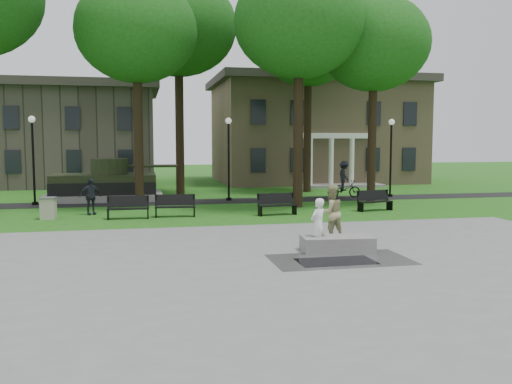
{
  "coord_description": "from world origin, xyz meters",
  "views": [
    {
      "loc": [
        -4.39,
        -18.29,
        3.42
      ],
      "look_at": [
        0.03,
        2.56,
        1.4
      ],
      "focal_mm": 38.0,
      "sensor_mm": 36.0,
      "label": 1
    }
  ],
  "objects_px": {
    "concrete_block": "(337,244)",
    "friend_watching": "(331,213)",
    "trash_bin": "(48,208)",
    "skateboarder": "(318,224)",
    "park_bench_0": "(128,207)",
    "cyclist": "(344,183)"
  },
  "relations": [
    {
      "from": "concrete_block",
      "to": "friend_watching",
      "type": "distance_m",
      "value": 1.99
    },
    {
      "from": "trash_bin",
      "to": "skateboarder",
      "type": "bearing_deg",
      "value": -44.02
    },
    {
      "from": "park_bench_0",
      "to": "trash_bin",
      "type": "height_order",
      "value": "park_bench_0"
    },
    {
      "from": "park_bench_0",
      "to": "trash_bin",
      "type": "relative_size",
      "value": 1.88
    },
    {
      "from": "skateboarder",
      "to": "friend_watching",
      "type": "height_order",
      "value": "friend_watching"
    },
    {
      "from": "skateboarder",
      "to": "cyclist",
      "type": "relative_size",
      "value": 0.73
    },
    {
      "from": "skateboarder",
      "to": "trash_bin",
      "type": "distance_m",
      "value": 13.02
    },
    {
      "from": "park_bench_0",
      "to": "cyclist",
      "type": "bearing_deg",
      "value": 27.9
    },
    {
      "from": "friend_watching",
      "to": "cyclist",
      "type": "bearing_deg",
      "value": -124.36
    },
    {
      "from": "cyclist",
      "to": "trash_bin",
      "type": "xyz_separation_m",
      "value": [
        -15.91,
        -5.68,
        -0.42
      ]
    },
    {
      "from": "concrete_block",
      "to": "park_bench_0",
      "type": "bearing_deg",
      "value": 127.03
    },
    {
      "from": "friend_watching",
      "to": "cyclist",
      "type": "distance_m",
      "value": 14.23
    },
    {
      "from": "skateboarder",
      "to": "trash_bin",
      "type": "height_order",
      "value": "skateboarder"
    },
    {
      "from": "cyclist",
      "to": "skateboarder",
      "type": "bearing_deg",
      "value": 157.91
    },
    {
      "from": "friend_watching",
      "to": "skateboarder",
      "type": "bearing_deg",
      "value": 46.91
    },
    {
      "from": "park_bench_0",
      "to": "trash_bin",
      "type": "xyz_separation_m",
      "value": [
        -3.42,
        0.6,
        -0.04
      ]
    },
    {
      "from": "skateboarder",
      "to": "friend_watching",
      "type": "bearing_deg",
      "value": -155.17
    },
    {
      "from": "concrete_block",
      "to": "skateboarder",
      "type": "xyz_separation_m",
      "value": [
        -0.57,
        0.18,
        0.59
      ]
    },
    {
      "from": "concrete_block",
      "to": "friend_watching",
      "type": "height_order",
      "value": "friend_watching"
    },
    {
      "from": "park_bench_0",
      "to": "trash_bin",
      "type": "distance_m",
      "value": 3.47
    },
    {
      "from": "skateboarder",
      "to": "cyclist",
      "type": "distance_m",
      "value": 16.12
    },
    {
      "from": "concrete_block",
      "to": "trash_bin",
      "type": "bearing_deg",
      "value": 137.09
    }
  ]
}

